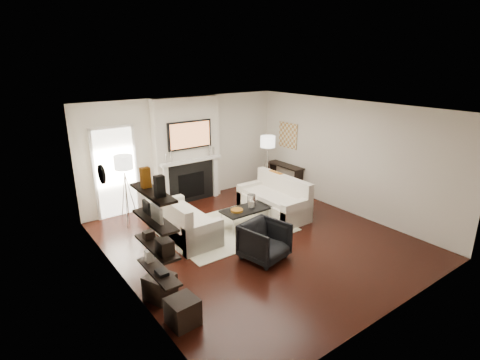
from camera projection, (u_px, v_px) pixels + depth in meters
room_envelope at (258, 178)px, 7.37m from camera, size 6.00×6.00×6.00m
chimney_breast at (187, 150)px, 9.57m from camera, size 1.80×0.25×2.70m
fireplace_surround at (191, 182)px, 9.73m from camera, size 1.30×0.02×1.04m
firebox at (192, 185)px, 9.74m from camera, size 0.75×0.02×0.65m
mantel_pilaster_l at (166, 187)px, 9.29m from camera, size 0.12×0.08×1.10m
mantel_pilaster_r at (215, 177)px, 10.10m from camera, size 0.12×0.08×1.10m
mantel_shelf at (191, 161)px, 9.50m from camera, size 1.70×0.18×0.07m
tv_body at (190, 135)px, 9.32m from camera, size 1.20×0.06×0.70m
tv_screen at (190, 135)px, 9.29m from camera, size 1.10×0.00×0.62m
candlestick_l_tall at (171, 157)px, 9.14m from camera, size 0.04×0.04×0.30m
candlestick_l_short at (166, 159)px, 9.08m from camera, size 0.04×0.04×0.24m
candlestick_r_tall at (209, 150)px, 9.76m from camera, size 0.04×0.04×0.30m
candlestick_r_short at (214, 151)px, 9.85m from camera, size 0.04×0.04×0.24m
hallway_panel at (116, 173)px, 8.70m from camera, size 0.90×0.02×2.10m
door_trim_l at (95, 177)px, 8.42m from camera, size 0.06×0.06×2.16m
door_trim_r at (136, 170)px, 8.96m from camera, size 0.06×0.06×2.16m
door_trim_top at (111, 127)px, 8.35m from camera, size 1.02×0.06×0.06m
rug at (227, 229)px, 8.26m from camera, size 2.60×2.00×0.01m
loveseat_left_base at (184, 227)px, 7.88m from camera, size 0.85×1.80×0.42m
loveseat_left_back at (168, 217)px, 7.59m from camera, size 0.18×1.80×0.80m
loveseat_left_arm_n at (204, 237)px, 7.23m from camera, size 0.85×0.18×0.60m
loveseat_left_arm_s at (167, 211)px, 8.47m from camera, size 0.85×0.18×0.60m
loveseat_left_cushion at (185, 215)px, 7.82m from camera, size 0.63×1.44×0.10m
pillow_left_orange at (161, 203)px, 7.76m from camera, size 0.10×0.42×0.42m
pillow_left_charcoal at (175, 213)px, 7.30m from camera, size 0.10×0.40×0.40m
loveseat_right_base at (273, 206)px, 8.98m from camera, size 0.85×1.80×0.42m
loveseat_right_back at (284, 191)px, 9.07m from camera, size 0.18×1.80×0.80m
loveseat_right_arm_n at (297, 214)px, 8.33m from camera, size 0.85×0.18×0.60m
loveseat_right_arm_s at (252, 193)px, 9.58m from camera, size 0.85×0.18×0.60m
loveseat_right_cushion at (271, 197)px, 8.87m from camera, size 0.63×1.44×0.10m
pillow_right_orange at (276, 180)px, 9.24m from camera, size 0.10×0.42×0.42m
pillow_right_charcoal at (293, 187)px, 8.78m from camera, size 0.10×0.40×0.40m
coffee_table at (246, 210)px, 8.30m from camera, size 1.10×0.55×0.04m
coffee_leg_nw at (233, 227)px, 7.91m from camera, size 0.02×0.02×0.38m
coffee_leg_ne at (269, 216)px, 8.48m from camera, size 0.02×0.02×0.38m
coffee_leg_sw at (222, 220)px, 8.25m from camera, size 0.02×0.02×0.38m
coffee_leg_se at (257, 210)px, 8.81m from camera, size 0.02×0.02×0.38m
hurricane_glass at (251, 201)px, 8.33m from camera, size 0.18×0.18×0.32m
hurricane_candle at (251, 204)px, 8.35m from camera, size 0.09×0.09×0.13m
copper_bowl at (237, 210)px, 8.14m from camera, size 0.27×0.27×0.05m
armchair at (265, 240)px, 6.94m from camera, size 0.89×0.85×0.78m
lamp_left_post at (127, 199)px, 8.37m from camera, size 0.02×0.02×1.20m
lamp_left_shade at (123, 162)px, 8.10m from camera, size 0.40×0.40×0.30m
lamp_left_leg_a at (132, 198)px, 8.43m from camera, size 0.25×0.02×1.23m
lamp_left_leg_b at (123, 198)px, 8.41m from camera, size 0.14×0.22×1.23m
lamp_left_leg_c at (126, 201)px, 8.26m from camera, size 0.14×0.22×1.23m
lamp_right_post at (267, 172)px, 10.38m from camera, size 0.02×0.02×1.20m
lamp_right_shade at (268, 142)px, 10.12m from camera, size 0.40×0.40×0.30m
lamp_right_leg_a at (270, 171)px, 10.44m from camera, size 0.25×0.02×1.23m
lamp_right_leg_b at (263, 171)px, 10.42m from camera, size 0.14×0.22×1.23m
lamp_right_leg_c at (268, 173)px, 10.28m from camera, size 0.14×0.22×1.23m
console_top at (285, 165)px, 10.50m from camera, size 0.35×1.20×0.04m
console_leg_n at (298, 183)px, 10.20m from camera, size 0.30×0.04×0.71m
console_leg_s at (272, 174)px, 11.04m from camera, size 0.30×0.04×0.71m
wall_art at (288, 135)px, 10.42m from camera, size 0.03×0.70×0.70m
shelf_bottom at (159, 272)px, 5.33m from camera, size 0.25×1.00×0.03m
shelf_lower at (157, 247)px, 5.21m from camera, size 0.25×1.00×0.04m
shelf_upper at (155, 220)px, 5.08m from camera, size 0.25×1.00×0.04m
shelf_top at (152, 193)px, 4.96m from camera, size 0.25×1.00×0.04m
decor_magfile_a at (160, 186)px, 4.72m from camera, size 0.12×0.10×0.28m
decor_magfile_b at (146, 178)px, 5.06m from camera, size 0.12×0.10×0.28m
decor_frame_a at (157, 214)px, 4.97m from camera, size 0.04×0.30×0.22m
decor_frame_b at (147, 207)px, 5.24m from camera, size 0.04×0.22×0.18m
decor_wine_rack at (165, 246)px, 4.96m from camera, size 0.18×0.25×0.20m
decor_box_small at (149, 235)px, 5.38m from camera, size 0.15×0.12×0.12m
decor_books at (162, 272)px, 5.23m from camera, size 0.14×0.20×0.05m
decor_box_tall at (149, 256)px, 5.54m from camera, size 0.10×0.10×0.18m
clock_rim at (102, 174)px, 6.41m from camera, size 0.04×0.34×0.34m
clock_face at (103, 174)px, 6.43m from camera, size 0.01×0.29×0.29m
ottoman_near at (160, 287)px, 5.84m from camera, size 0.52×0.52×0.40m
ottoman_far at (183, 312)px, 5.27m from camera, size 0.43×0.43×0.40m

